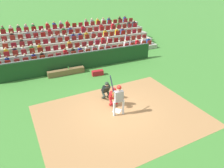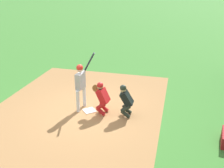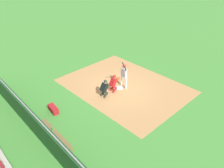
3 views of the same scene
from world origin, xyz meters
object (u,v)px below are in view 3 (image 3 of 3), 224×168
Objects in this scene: home_plate_marker at (119,88)px; batter_at_plate at (124,73)px; equipment_duffel_bag at (53,109)px; catcher_crouching at (114,82)px; dugout_bench at (55,136)px; water_bottle_on_bench at (53,129)px; home_plate_umpire at (104,88)px.

batter_at_plate reaches higher than home_plate_marker.
home_plate_marker is 0.50× the size of equipment_duffel_bag.
batter_at_plate is 1.77× the size of catcher_crouching.
home_plate_marker is 6.22m from dugout_bench.
home_plate_marker is at bearing 103.15° from dugout_bench.
batter_at_plate is at bearing 76.62° from home_plate_marker.
water_bottle_on_bench reaches higher than equipment_duffel_bag.
water_bottle_on_bench is 2.28m from equipment_duffel_bag.
equipment_duffel_bag is (-2.16, 1.13, -0.03)m from dugout_bench.
catcher_crouching reaches higher than water_bottle_on_bench.
catcher_crouching is (-0.10, -0.88, -0.44)m from batter_at_plate.
home_plate_umpire is at bearing -88.23° from home_plate_marker.
catcher_crouching reaches higher than equipment_duffel_bag.
batter_at_plate is at bearing 83.26° from catcher_crouching.
batter_at_plate is 1.80× the size of home_plate_umpire.
home_plate_umpire reaches higher than water_bottle_on_bench.
dugout_bench is at bearing -75.43° from catcher_crouching.
equipment_duffel_bag is at bearing 150.76° from water_bottle_on_bench.
water_bottle_on_bench is at bearing 171.79° from dugout_bench.
dugout_bench is 12.61× the size of water_bottle_on_bench.
home_plate_umpire is at bearing 82.25° from equipment_duffel_bag.
equipment_duffel_bag is at bearing -98.61° from home_plate_marker.
water_bottle_on_bench reaches higher than dugout_bench.
batter_at_plate reaches higher than water_bottle_on_bench.
home_plate_marker is 0.19× the size of batter_at_plate.
home_plate_umpire is 5.62× the size of water_bottle_on_bench.
home_plate_umpire is 0.45× the size of dugout_bench.
home_plate_marker is at bearing 91.77° from home_plate_umpire.
batter_at_plate is 6.50m from water_bottle_on_bench.
home_plate_umpire is at bearing 104.35° from water_bottle_on_bench.
dugout_bench is 2.44m from equipment_duffel_bag.
home_plate_umpire is at bearing -85.86° from catcher_crouching.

